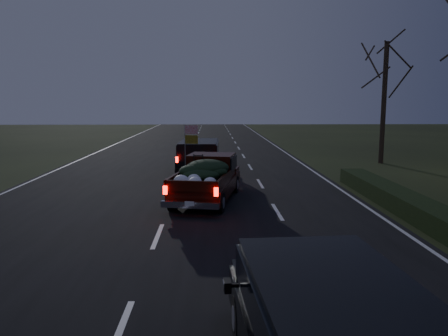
{
  "coord_description": "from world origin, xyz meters",
  "views": [
    {
      "loc": [
        1.44,
        -11.33,
        3.56
      ],
      "look_at": [
        1.89,
        3.67,
        1.3
      ],
      "focal_mm": 35.0,
      "sensor_mm": 36.0,
      "label": 1
    }
  ],
  "objects": [
    {
      "name": "lead_suv",
      "position": [
        0.84,
        10.62,
        1.01
      ],
      "size": [
        2.13,
        4.72,
        1.34
      ],
      "rotation": [
        0.0,
        0.0,
        -0.04
      ],
      "color": "black",
      "rests_on": "ground"
    },
    {
      "name": "bare_tree_far",
      "position": [
        11.5,
        14.0,
        5.23
      ],
      "size": [
        3.6,
        3.6,
        7.0
      ],
      "color": "black",
      "rests_on": "ground"
    },
    {
      "name": "ground",
      "position": [
        0.0,
        0.0,
        0.0
      ],
      "size": [
        120.0,
        120.0,
        0.0
      ],
      "primitive_type": "plane",
      "color": "black",
      "rests_on": "ground"
    },
    {
      "name": "road_asphalt",
      "position": [
        0.0,
        0.0,
        0.01
      ],
      "size": [
        14.0,
        120.0,
        0.02
      ],
      "primitive_type": "cube",
      "color": "black",
      "rests_on": "ground"
    },
    {
      "name": "rear_suv",
      "position": [
        2.82,
        -6.72,
        0.98
      ],
      "size": [
        2.29,
        4.63,
        1.3
      ],
      "rotation": [
        0.0,
        0.0,
        0.06
      ],
      "color": "black",
      "rests_on": "ground"
    },
    {
      "name": "pickup_truck",
      "position": [
        1.29,
        4.28,
        0.92
      ],
      "size": [
        2.67,
        4.93,
        2.45
      ],
      "rotation": [
        0.0,
        0.0,
        -0.2
      ],
      "color": "black",
      "rests_on": "ground"
    },
    {
      "name": "hedge_row",
      "position": [
        7.8,
        3.0,
        0.3
      ],
      "size": [
        1.0,
        10.0,
        0.6
      ],
      "primitive_type": "cube",
      "color": "black",
      "rests_on": "ground"
    }
  ]
}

